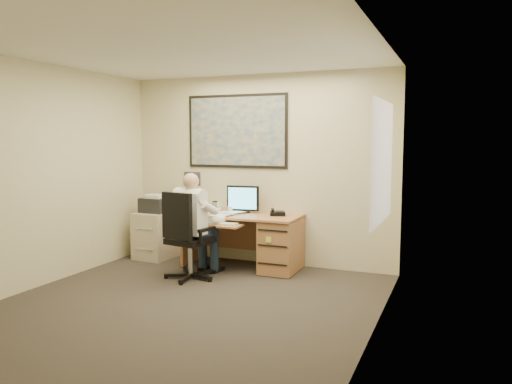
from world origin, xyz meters
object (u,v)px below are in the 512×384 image
at_px(desk, 265,237).
at_px(person, 191,226).
at_px(filing_cabinet, 156,231).
at_px(office_chair, 189,254).

distance_m(desk, person, 1.07).
bearing_deg(filing_cabinet, desk, 3.12).
bearing_deg(filing_cabinet, person, -32.88).
xyz_separation_m(filing_cabinet, person, (1.05, -0.76, 0.27)).
bearing_deg(office_chair, desk, 60.24).
relative_size(filing_cabinet, office_chair, 0.85).
bearing_deg(desk, office_chair, -130.25).
height_order(desk, office_chair, desk).
bearing_deg(person, filing_cabinet, 153.37).
bearing_deg(filing_cabinet, office_chair, -35.46).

